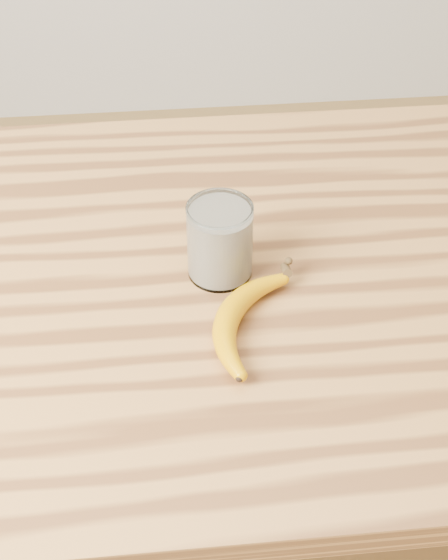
{
  "coord_description": "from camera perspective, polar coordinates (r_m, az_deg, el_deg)",
  "views": [
    {
      "loc": [
        -0.11,
        -0.78,
        1.59
      ],
      "look_at": [
        -0.04,
        -0.05,
        0.93
      ],
      "focal_mm": 50.0,
      "sensor_mm": 36.0,
      "label": 1
    }
  ],
  "objects": [
    {
      "name": "smoothie_glass",
      "position": [
        1.01,
        -0.3,
        2.85
      ],
      "size": [
        0.09,
        0.09,
        0.11
      ],
      "color": "white",
      "rests_on": "table"
    },
    {
      "name": "banana",
      "position": [
        0.96,
        0.32,
        -2.62
      ],
      "size": [
        0.2,
        0.27,
        0.03
      ],
      "primitive_type": null,
      "rotation": [
        0.0,
        0.0,
        -0.44
      ],
      "color": "#CB8600",
      "rests_on": "table"
    },
    {
      "name": "table",
      "position": [
        1.14,
        1.59,
        -4.02
      ],
      "size": [
        1.2,
        0.8,
        0.9
      ],
      "color": "#A87036",
      "rests_on": "ground"
    }
  ]
}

